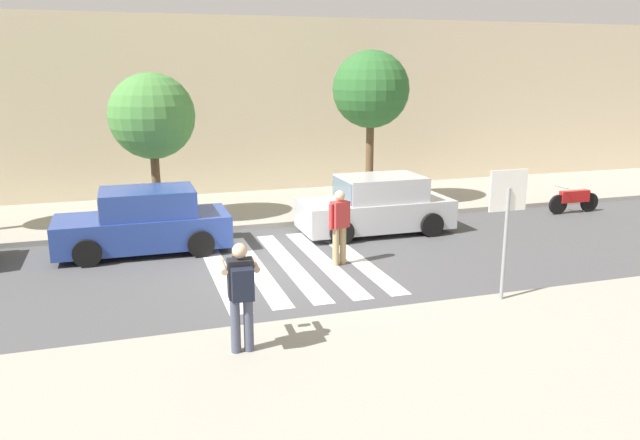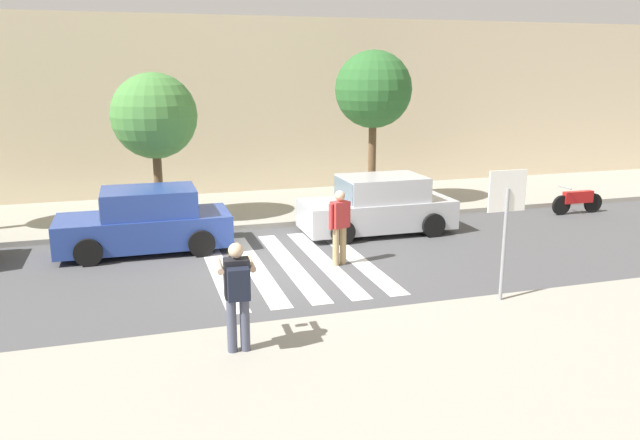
{
  "view_description": "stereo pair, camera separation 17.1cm",
  "coord_description": "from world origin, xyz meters",
  "px_view_note": "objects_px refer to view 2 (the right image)",
  "views": [
    {
      "loc": [
        -3.47,
        -12.97,
        4.38
      ],
      "look_at": [
        0.6,
        -0.2,
        1.1
      ],
      "focal_mm": 35.0,
      "sensor_mm": 36.0,
      "label": 1
    },
    {
      "loc": [
        -3.3,
        -13.02,
        4.38
      ],
      "look_at": [
        0.6,
        -0.2,
        1.1
      ],
      "focal_mm": 35.0,
      "sensor_mm": 36.0,
      "label": 2
    }
  ],
  "objects_px": {
    "stop_sign": "(506,207)",
    "parked_car_blue": "(146,222)",
    "parked_car_silver": "(378,206)",
    "street_tree_center": "(154,116)",
    "street_tree_east": "(373,90)",
    "motorcycle": "(578,200)",
    "pedestrian_crossing": "(340,223)",
    "photographer_with_backpack": "(237,288)"
  },
  "relations": [
    {
      "from": "stop_sign",
      "to": "motorcycle",
      "type": "height_order",
      "value": "stop_sign"
    },
    {
      "from": "pedestrian_crossing",
      "to": "motorcycle",
      "type": "xyz_separation_m",
      "value": [
        8.65,
        2.74,
        -0.56
      ]
    },
    {
      "from": "street_tree_center",
      "to": "photographer_with_backpack",
      "type": "bearing_deg",
      "value": -85.46
    },
    {
      "from": "parked_car_silver",
      "to": "stop_sign",
      "type": "bearing_deg",
      "value": -88.6
    },
    {
      "from": "street_tree_center",
      "to": "street_tree_east",
      "type": "height_order",
      "value": "street_tree_east"
    },
    {
      "from": "stop_sign",
      "to": "parked_car_silver",
      "type": "height_order",
      "value": "stop_sign"
    },
    {
      "from": "motorcycle",
      "to": "street_tree_east",
      "type": "relative_size",
      "value": 0.37
    },
    {
      "from": "pedestrian_crossing",
      "to": "street_tree_east",
      "type": "bearing_deg",
      "value": 61.36
    },
    {
      "from": "motorcycle",
      "to": "street_tree_east",
      "type": "xyz_separation_m",
      "value": [
        -5.87,
        2.36,
        3.31
      ]
    },
    {
      "from": "photographer_with_backpack",
      "to": "pedestrian_crossing",
      "type": "xyz_separation_m",
      "value": [
        3.0,
        4.08,
        -0.19
      ]
    },
    {
      "from": "stop_sign",
      "to": "photographer_with_backpack",
      "type": "distance_m",
      "value": 5.19
    },
    {
      "from": "pedestrian_crossing",
      "to": "street_tree_east",
      "type": "xyz_separation_m",
      "value": [
        2.78,
        5.1,
        2.74
      ]
    },
    {
      "from": "parked_car_silver",
      "to": "street_tree_east",
      "type": "relative_size",
      "value": 0.86
    },
    {
      "from": "photographer_with_backpack",
      "to": "street_tree_east",
      "type": "distance_m",
      "value": 11.15
    },
    {
      "from": "pedestrian_crossing",
      "to": "parked_car_blue",
      "type": "xyz_separation_m",
      "value": [
        -4.16,
        2.44,
        -0.25
      ]
    },
    {
      "from": "stop_sign",
      "to": "photographer_with_backpack",
      "type": "height_order",
      "value": "stop_sign"
    },
    {
      "from": "stop_sign",
      "to": "pedestrian_crossing",
      "type": "relative_size",
      "value": 1.42
    },
    {
      "from": "motorcycle",
      "to": "street_tree_center",
      "type": "bearing_deg",
      "value": 170.32
    },
    {
      "from": "stop_sign",
      "to": "parked_car_blue",
      "type": "height_order",
      "value": "stop_sign"
    },
    {
      "from": "photographer_with_backpack",
      "to": "parked_car_blue",
      "type": "bearing_deg",
      "value": 100.05
    },
    {
      "from": "parked_car_blue",
      "to": "parked_car_silver",
      "type": "xyz_separation_m",
      "value": [
        6.09,
        0.0,
        0.0
      ]
    },
    {
      "from": "stop_sign",
      "to": "street_tree_east",
      "type": "height_order",
      "value": "street_tree_east"
    },
    {
      "from": "stop_sign",
      "to": "street_tree_east",
      "type": "bearing_deg",
      "value": 85.14
    },
    {
      "from": "parked_car_silver",
      "to": "street_tree_east",
      "type": "height_order",
      "value": "street_tree_east"
    },
    {
      "from": "photographer_with_backpack",
      "to": "parked_car_silver",
      "type": "bearing_deg",
      "value": 52.9
    },
    {
      "from": "stop_sign",
      "to": "parked_car_blue",
      "type": "xyz_separation_m",
      "value": [
        -6.23,
        5.74,
        -1.2
      ]
    },
    {
      "from": "parked_car_blue",
      "to": "motorcycle",
      "type": "height_order",
      "value": "parked_car_blue"
    },
    {
      "from": "parked_car_blue",
      "to": "parked_car_silver",
      "type": "height_order",
      "value": "same"
    },
    {
      "from": "street_tree_east",
      "to": "photographer_with_backpack",
      "type": "bearing_deg",
      "value": -122.22
    },
    {
      "from": "photographer_with_backpack",
      "to": "parked_car_blue",
      "type": "distance_m",
      "value": 6.64
    },
    {
      "from": "pedestrian_crossing",
      "to": "parked_car_silver",
      "type": "xyz_separation_m",
      "value": [
        1.93,
        2.44,
        -0.25
      ]
    },
    {
      "from": "photographer_with_backpack",
      "to": "pedestrian_crossing",
      "type": "bearing_deg",
      "value": 53.67
    },
    {
      "from": "stop_sign",
      "to": "street_tree_east",
      "type": "relative_size",
      "value": 0.51
    },
    {
      "from": "motorcycle",
      "to": "street_tree_east",
      "type": "distance_m",
      "value": 7.14
    },
    {
      "from": "street_tree_center",
      "to": "parked_car_silver",
      "type": "bearing_deg",
      "value": -23.13
    },
    {
      "from": "stop_sign",
      "to": "photographer_with_backpack",
      "type": "relative_size",
      "value": 1.42
    },
    {
      "from": "parked_car_blue",
      "to": "parked_car_silver",
      "type": "relative_size",
      "value": 1.0
    },
    {
      "from": "pedestrian_crossing",
      "to": "street_tree_east",
      "type": "height_order",
      "value": "street_tree_east"
    },
    {
      "from": "parked_car_blue",
      "to": "street_tree_center",
      "type": "xyz_separation_m",
      "value": [
        0.45,
        2.41,
        2.36
      ]
    },
    {
      "from": "stop_sign",
      "to": "parked_car_silver",
      "type": "bearing_deg",
      "value": 91.4
    },
    {
      "from": "street_tree_center",
      "to": "stop_sign",
      "type": "bearing_deg",
      "value": -54.67
    },
    {
      "from": "motorcycle",
      "to": "street_tree_center",
      "type": "relative_size",
      "value": 0.43
    }
  ]
}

